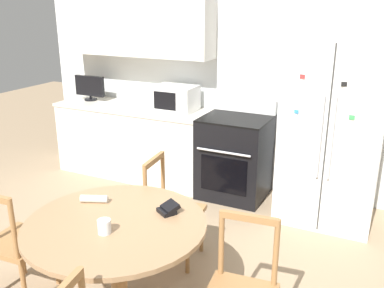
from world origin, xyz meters
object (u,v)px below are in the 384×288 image
Objects in this scene: microwave at (175,98)px; countertop_tv at (90,87)px; dining_chair_far at (172,212)px; candle_glass at (104,227)px; refrigerator at (333,131)px; dining_chair_left at (16,243)px; oven_range at (235,156)px; wallet at (168,209)px.

microwave is 1.25m from countertop_tv.
countertop_tv is at bearing -132.14° from dining_chair_far.
refrigerator is at bearing 67.03° from candle_glass.
dining_chair_far is at bearing 46.00° from dining_chair_left.
dining_chair_left reaches higher than candle_glass.
candle_glass is (0.06, -0.99, 0.37)m from dining_chair_far.
countertop_tv reaches higher than oven_range.
oven_range is 2.44m from candle_glass.
oven_range is (-1.03, 0.07, -0.45)m from refrigerator.
oven_range reaches higher than wallet.
refrigerator reaches higher than dining_chair_far.
dining_chair_far is at bearing -91.00° from oven_range.
microwave is at bearing -158.58° from dining_chair_far.
dining_chair_left is (-0.04, -2.44, -0.61)m from microwave.
dining_chair_left is 5.28× the size of wallet.
microwave is at bearing 85.55° from dining_chair_left.
dining_chair_far is 0.74m from wallet.
microwave is 2.63m from candle_glass.
dining_chair_far is at bearing -63.13° from microwave.
microwave is at bearing 116.76° from wallet.
countertop_tv reaches higher than candle_glass.
oven_range is 2.13m from countertop_tv.
refrigerator is 2.03× the size of dining_chair_left.
oven_range is at bearing 67.28° from dining_chair_left.
countertop_tv is 3.11m from wallet.
candle_glass is at bearing -118.78° from wallet.
dining_chair_left is (1.21, -2.44, -0.64)m from countertop_tv.
dining_chair_far is 1.23m from dining_chair_left.
dining_chair_left is at bearing -63.56° from countertop_tv.
oven_range is 0.98m from microwave.
wallet is at bearing -82.53° from oven_range.
candle_glass is at bearing -71.67° from microwave.
refrigerator is at bearing 68.33° from wallet.
countertop_tv is at bearing 137.91° from wallet.
candle_glass is (0.82, -2.48, -0.24)m from microwave.
refrigerator is 3.76× the size of microwave.
refrigerator is at bearing -4.47° from microwave.
candle_glass is (0.86, -0.05, 0.37)m from dining_chair_left.
dining_chair_left is (-1.86, -2.29, -0.48)m from refrigerator.
wallet is at bearing -111.67° from refrigerator.
refrigerator is at bearing -2.66° from countertop_tv.
candle_glass is 0.47m from wallet.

